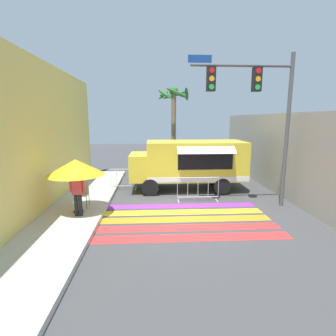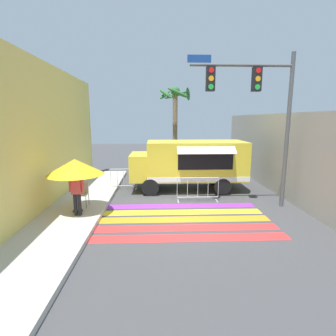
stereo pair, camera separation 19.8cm
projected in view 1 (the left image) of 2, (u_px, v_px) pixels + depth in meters
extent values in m
plane|color=#424244|center=(182.00, 215.00, 10.04)|extent=(60.00, 60.00, 0.00)
cube|color=#B7B5AD|center=(43.00, 215.00, 9.73)|extent=(4.40, 16.00, 0.17)
cube|color=#E5D166|center=(31.00, 139.00, 9.21)|extent=(0.25, 16.00, 5.84)
cube|color=#A39E93|center=(277.00, 154.00, 12.92)|extent=(0.20, 16.00, 3.89)
cube|color=red|center=(189.00, 238.00, 8.08)|extent=(6.40, 0.56, 0.01)
cube|color=red|center=(186.00, 228.00, 8.83)|extent=(6.40, 0.56, 0.01)
cube|color=orange|center=(183.00, 219.00, 9.57)|extent=(6.40, 0.56, 0.01)
cube|color=yellow|center=(181.00, 212.00, 10.32)|extent=(6.40, 0.56, 0.01)
cube|color=purple|center=(179.00, 206.00, 11.07)|extent=(6.40, 0.56, 0.01)
cube|color=yellow|center=(195.00, 160.00, 13.44)|extent=(4.92, 2.29, 1.91)
cube|color=yellow|center=(147.00, 166.00, 13.36)|extent=(1.74, 2.10, 1.29)
cube|color=#1E232D|center=(131.00, 160.00, 13.26)|extent=(0.06, 1.83, 0.49)
cube|color=black|center=(205.00, 161.00, 12.30)|extent=(2.61, 0.03, 0.86)
cube|color=white|center=(207.00, 150.00, 12.00)|extent=(2.71, 0.43, 0.31)
cube|color=white|center=(199.00, 180.00, 12.46)|extent=(4.92, 0.01, 0.24)
cylinder|color=black|center=(150.00, 187.00, 12.49)|extent=(0.82, 0.22, 0.82)
cylinder|color=black|center=(151.00, 178.00, 14.55)|extent=(0.82, 0.22, 0.82)
cylinder|color=black|center=(222.00, 186.00, 12.69)|extent=(0.82, 0.22, 0.82)
cylinder|color=black|center=(212.00, 177.00, 14.75)|extent=(0.82, 0.22, 0.82)
cylinder|color=#515456|center=(287.00, 133.00, 10.57)|extent=(0.16, 0.16, 6.14)
cylinder|color=#515456|center=(242.00, 66.00, 9.99)|extent=(3.97, 0.11, 0.11)
cube|color=black|center=(257.00, 79.00, 10.09)|extent=(0.32, 0.28, 0.90)
cylinder|color=red|center=(259.00, 71.00, 9.90)|extent=(0.20, 0.02, 0.20)
cylinder|color=#F2A519|center=(258.00, 79.00, 9.95)|extent=(0.20, 0.02, 0.20)
cylinder|color=green|center=(258.00, 87.00, 10.01)|extent=(0.20, 0.02, 0.20)
cube|color=black|center=(211.00, 79.00, 9.99)|extent=(0.32, 0.28, 0.90)
cylinder|color=red|center=(212.00, 70.00, 9.80)|extent=(0.20, 0.02, 0.20)
cylinder|color=#F2A519|center=(212.00, 79.00, 9.85)|extent=(0.20, 0.02, 0.20)
cylinder|color=green|center=(212.00, 87.00, 9.91)|extent=(0.20, 0.02, 0.20)
cube|color=navy|center=(200.00, 59.00, 9.84)|extent=(0.90, 0.02, 0.28)
cylinder|color=black|center=(78.00, 211.00, 9.84)|extent=(0.36, 0.36, 0.06)
cylinder|color=#B2B2B7|center=(77.00, 186.00, 9.67)|extent=(0.04, 0.04, 2.01)
cone|color=yellow|center=(76.00, 167.00, 9.54)|extent=(2.08, 2.08, 0.58)
cylinder|color=#4C4C51|center=(76.00, 203.00, 10.15)|extent=(0.02, 0.02, 0.49)
cylinder|color=#4C4C51|center=(87.00, 203.00, 10.17)|extent=(0.02, 0.02, 0.49)
cylinder|color=#4C4C51|center=(79.00, 200.00, 10.55)|extent=(0.02, 0.02, 0.49)
cylinder|color=#4C4C51|center=(89.00, 200.00, 10.58)|extent=(0.02, 0.02, 0.49)
cube|color=beige|center=(82.00, 195.00, 10.31)|extent=(0.44, 0.44, 0.03)
cube|color=beige|center=(83.00, 188.00, 10.47)|extent=(0.44, 0.03, 0.46)
cylinder|color=black|center=(76.00, 205.00, 9.41)|extent=(0.13, 0.13, 0.81)
cylinder|color=black|center=(80.00, 205.00, 9.42)|extent=(0.13, 0.13, 0.81)
cube|color=#CC3F3F|center=(77.00, 185.00, 9.28)|extent=(0.34, 0.20, 0.65)
cylinder|color=#CC3F3F|center=(71.00, 184.00, 9.26)|extent=(0.09, 0.09, 0.56)
cylinder|color=#CC3F3F|center=(83.00, 184.00, 9.29)|extent=(0.09, 0.09, 0.56)
sphere|color=tan|center=(76.00, 172.00, 9.19)|extent=(0.23, 0.23, 0.23)
cylinder|color=#B7BABF|center=(198.00, 178.00, 11.51)|extent=(1.83, 0.04, 0.04)
cylinder|color=#B7BABF|center=(198.00, 197.00, 11.67)|extent=(1.83, 0.04, 0.04)
cylinder|color=#B7BABF|center=(177.00, 188.00, 11.53)|extent=(0.02, 0.02, 0.88)
cylinder|color=#B7BABF|center=(188.00, 188.00, 11.56)|extent=(0.02, 0.02, 0.88)
cylinder|color=#B7BABF|center=(198.00, 187.00, 11.59)|extent=(0.02, 0.02, 0.88)
cylinder|color=#B7BABF|center=(208.00, 187.00, 11.61)|extent=(0.02, 0.02, 0.88)
cylinder|color=#B7BABF|center=(218.00, 187.00, 11.64)|extent=(0.02, 0.02, 0.88)
cube|color=#B7BABF|center=(178.00, 201.00, 11.65)|extent=(0.06, 0.44, 0.03)
cube|color=#B7BABF|center=(217.00, 201.00, 11.75)|extent=(0.06, 0.44, 0.03)
cylinder|color=#B7BABF|center=(123.00, 169.00, 13.45)|extent=(1.34, 0.04, 0.04)
cylinder|color=#B7BABF|center=(123.00, 186.00, 13.61)|extent=(1.34, 0.04, 0.04)
cylinder|color=#B7BABF|center=(110.00, 178.00, 13.49)|extent=(0.02, 0.02, 0.88)
cylinder|color=#B7BABF|center=(117.00, 178.00, 13.51)|extent=(0.02, 0.02, 0.88)
cylinder|color=#B7BABF|center=(123.00, 178.00, 13.53)|extent=(0.02, 0.02, 0.88)
cylinder|color=#B7BABF|center=(130.00, 178.00, 13.55)|extent=(0.02, 0.02, 0.88)
cylinder|color=#B7BABF|center=(136.00, 177.00, 13.57)|extent=(0.02, 0.02, 0.88)
cube|color=#B7BABF|center=(112.00, 189.00, 13.61)|extent=(0.06, 0.44, 0.03)
cube|color=#B7BABF|center=(136.00, 189.00, 13.68)|extent=(0.06, 0.44, 0.03)
cylinder|color=#7A664C|center=(174.00, 134.00, 17.68)|extent=(0.31, 0.31, 5.29)
sphere|color=#2D6B33|center=(174.00, 91.00, 17.17)|extent=(0.60, 0.60, 0.60)
ellipsoid|color=#2D6B33|center=(187.00, 94.00, 17.12)|extent=(0.52, 1.67, 0.88)
ellipsoid|color=#2D6B33|center=(175.00, 95.00, 18.06)|extent=(1.78, 0.53, 0.70)
ellipsoid|color=#2D6B33|center=(163.00, 95.00, 17.54)|extent=(0.94, 1.43, 0.82)
ellipsoid|color=#2D6B33|center=(165.00, 94.00, 16.77)|extent=(1.01, 1.34, 0.84)
ellipsoid|color=#2D6B33|center=(177.00, 93.00, 16.49)|extent=(1.53, 0.56, 0.77)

